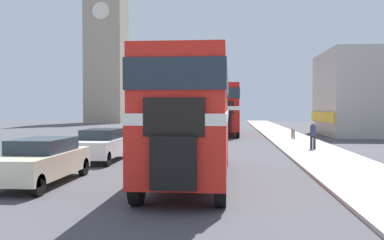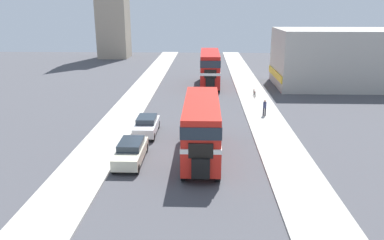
{
  "view_description": "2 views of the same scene",
  "coord_description": "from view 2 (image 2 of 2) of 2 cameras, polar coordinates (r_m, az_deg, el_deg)",
  "views": [
    {
      "loc": [
        2.14,
        -14.8,
        2.48
      ],
      "look_at": [
        0.85,
        -0.39,
        2.04
      ],
      "focal_mm": 40.0,
      "sensor_mm": 36.0,
      "label": 1
    },
    {
      "loc": [
        1.03,
        -24.99,
        10.24
      ],
      "look_at": [
        0.0,
        4.81,
        1.07
      ],
      "focal_mm": 35.0,
      "sensor_mm": 36.0,
      "label": 2
    }
  ],
  "objects": [
    {
      "name": "sidewalk_right",
      "position": [
        27.58,
        13.86,
        -5.09
      ],
      "size": [
        3.5,
        120.0,
        0.12
      ],
      "color": "#B7B2A8",
      "rests_on": "ground_plane"
    },
    {
      "name": "bus_distant",
      "position": [
        49.38,
        2.74,
        8.22
      ],
      "size": [
        2.43,
        10.3,
        4.45
      ],
      "color": "red",
      "rests_on": "ground_plane"
    },
    {
      "name": "sidewalk_left",
      "position": [
        28.08,
        -14.3,
        -4.72
      ],
      "size": [
        3.5,
        120.0,
        0.12
      ],
      "color": "#B7B2A8",
      "rests_on": "ground_plane"
    },
    {
      "name": "double_decker_bus",
      "position": [
        25.8,
        1.47,
        -0.6
      ],
      "size": [
        2.42,
        9.58,
        4.03
      ],
      "color": "red",
      "rests_on": "ground_plane"
    },
    {
      "name": "pedestrian_walking",
      "position": [
        36.24,
        11.01,
        2.0
      ],
      "size": [
        0.31,
        0.31,
        1.55
      ],
      "color": "#282833",
      "rests_on": "sidewalk_right"
    },
    {
      "name": "car_parked_mid",
      "position": [
        31.07,
        -6.92,
        -0.8
      ],
      "size": [
        1.69,
        4.17,
        1.47
      ],
      "color": "white",
      "rests_on": "ground_plane"
    },
    {
      "name": "shop_building_block",
      "position": [
        53.45,
        24.31,
        8.55
      ],
      "size": [
        21.68,
        9.76,
        7.34
      ],
      "color": "#B2ADA3",
      "rests_on": "ground_plane"
    },
    {
      "name": "ground_plane",
      "position": [
        27.03,
        -0.35,
        -5.17
      ],
      "size": [
        120.0,
        120.0,
        0.0
      ],
      "primitive_type": "plane",
      "color": "#47474C"
    },
    {
      "name": "bicycle_on_pavement",
      "position": [
        44.03,
        9.49,
        4.06
      ],
      "size": [
        0.05,
        1.76,
        0.78
      ],
      "color": "black",
      "rests_on": "sidewalk_right"
    },
    {
      "name": "car_parked_near",
      "position": [
        25.75,
        -9.29,
        -4.74
      ],
      "size": [
        1.71,
        4.6,
        1.47
      ],
      "color": "beige",
      "rests_on": "ground_plane"
    }
  ]
}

